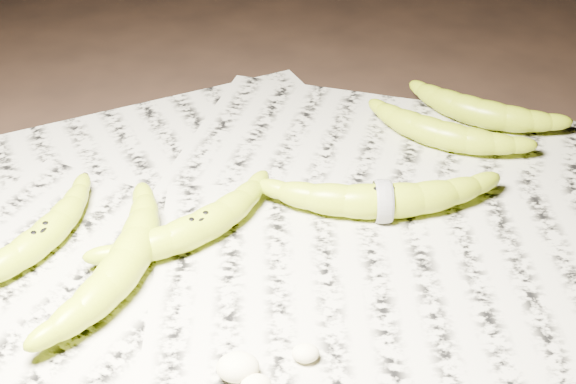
{
  "coord_description": "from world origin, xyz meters",
  "views": [
    {
      "loc": [
        -0.02,
        -0.66,
        0.55
      ],
      "look_at": [
        0.01,
        0.02,
        0.05
      ],
      "focal_mm": 50.0,
      "sensor_mm": 36.0,
      "label": 1
    }
  ],
  "objects_px": {
    "banana_center": "(198,225)",
    "banana_taped": "(383,198)",
    "banana_left_b": "(125,261)",
    "banana_upper_a": "(440,131)",
    "banana_upper_b": "(480,110)",
    "banana_left_a": "(40,237)"
  },
  "relations": [
    {
      "from": "banana_taped",
      "to": "banana_center",
      "type": "bearing_deg",
      "value": -169.85
    },
    {
      "from": "banana_center",
      "to": "banana_upper_a",
      "type": "distance_m",
      "value": 0.34
    },
    {
      "from": "banana_left_b",
      "to": "banana_upper_b",
      "type": "bearing_deg",
      "value": -38.52
    },
    {
      "from": "banana_left_a",
      "to": "banana_center",
      "type": "bearing_deg",
      "value": -56.73
    },
    {
      "from": "banana_left_b",
      "to": "banana_center",
      "type": "xyz_separation_m",
      "value": [
        0.07,
        0.06,
        -0.0
      ]
    },
    {
      "from": "banana_center",
      "to": "banana_upper_b",
      "type": "xyz_separation_m",
      "value": [
        0.35,
        0.23,
        0.0
      ]
    },
    {
      "from": "banana_left_a",
      "to": "banana_left_b",
      "type": "distance_m",
      "value": 0.1
    },
    {
      "from": "banana_left_a",
      "to": "banana_upper_b",
      "type": "relative_size",
      "value": 1.07
    },
    {
      "from": "banana_upper_b",
      "to": "banana_upper_a",
      "type": "bearing_deg",
      "value": -109.72
    },
    {
      "from": "banana_upper_a",
      "to": "banana_upper_b",
      "type": "bearing_deg",
      "value": 70.71
    },
    {
      "from": "banana_center",
      "to": "banana_upper_b",
      "type": "height_order",
      "value": "same"
    },
    {
      "from": "banana_center",
      "to": "banana_left_b",
      "type": "bearing_deg",
      "value": -177.62
    },
    {
      "from": "banana_left_a",
      "to": "banana_upper_b",
      "type": "distance_m",
      "value": 0.57
    },
    {
      "from": "banana_left_b",
      "to": "banana_upper_b",
      "type": "xyz_separation_m",
      "value": [
        0.42,
        0.28,
        -0.0
      ]
    },
    {
      "from": "banana_taped",
      "to": "banana_upper_b",
      "type": "height_order",
      "value": "banana_taped"
    },
    {
      "from": "banana_left_b",
      "to": "banana_taped",
      "type": "bearing_deg",
      "value": -53.1
    },
    {
      "from": "banana_left_a",
      "to": "banana_upper_a",
      "type": "bearing_deg",
      "value": -37.95
    },
    {
      "from": "banana_center",
      "to": "banana_upper_a",
      "type": "xyz_separation_m",
      "value": [
        0.29,
        0.18,
        -0.0
      ]
    },
    {
      "from": "banana_taped",
      "to": "banana_upper_a",
      "type": "height_order",
      "value": "banana_taped"
    },
    {
      "from": "banana_center",
      "to": "banana_taped",
      "type": "distance_m",
      "value": 0.2
    },
    {
      "from": "banana_left_b",
      "to": "banana_upper_a",
      "type": "bearing_deg",
      "value": -39.42
    },
    {
      "from": "banana_center",
      "to": "banana_left_a",
      "type": "bearing_deg",
      "value": 146.21
    }
  ]
}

